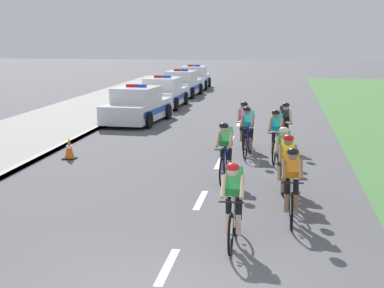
% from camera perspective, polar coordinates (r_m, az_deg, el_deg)
% --- Properties ---
extents(sidewalk_slab, '(4.49, 60.00, 0.12)m').
position_cam_1_polar(sidewalk_slab, '(23.97, -14.29, 1.25)').
color(sidewalk_slab, gray).
rests_on(sidewalk_slab, ground).
extents(kerb_edge, '(0.16, 60.00, 0.13)m').
position_cam_1_polar(kerb_edge, '(23.23, -9.35, 1.17)').
color(kerb_edge, '#9E9E99').
rests_on(kerb_edge, ground).
extents(lane_markings_centre, '(0.14, 25.60, 0.01)m').
position_cam_1_polar(lane_markings_centre, '(17.58, 2.51, -1.77)').
color(lane_markings_centre, white).
rests_on(lane_markings_centre, ground).
extents(cyclist_lead, '(0.42, 1.72, 1.56)m').
position_cam_1_polar(cyclist_lead, '(10.66, 3.83, -5.31)').
color(cyclist_lead, black).
rests_on(cyclist_lead, ground).
extents(cyclist_second, '(0.42, 1.72, 1.56)m').
position_cam_1_polar(cyclist_second, '(12.09, 9.14, -3.56)').
color(cyclist_second, black).
rests_on(cyclist_second, ground).
extents(cyclist_third, '(0.42, 1.72, 1.56)m').
position_cam_1_polar(cyclist_third, '(13.60, 8.76, -2.03)').
color(cyclist_third, black).
rests_on(cyclist_third, ground).
extents(cyclist_fourth, '(0.43, 1.72, 1.56)m').
position_cam_1_polar(cyclist_fourth, '(15.20, 3.08, -0.64)').
color(cyclist_fourth, black).
rests_on(cyclist_fourth, ground).
extents(cyclist_fifth, '(0.42, 1.72, 1.56)m').
position_cam_1_polar(cyclist_fifth, '(14.65, 8.42, -1.15)').
color(cyclist_fifth, black).
rests_on(cyclist_fifth, ground).
extents(cyclist_sixth, '(0.45, 1.72, 1.56)m').
position_cam_1_polar(cyclist_sixth, '(17.82, 7.76, 0.87)').
color(cyclist_sixth, black).
rests_on(cyclist_sixth, ground).
extents(cyclist_seventh, '(0.42, 1.72, 1.56)m').
position_cam_1_polar(cyclist_seventh, '(19.85, 4.82, 1.87)').
color(cyclist_seventh, black).
rests_on(cyclist_seventh, ground).
extents(cyclist_eighth, '(0.45, 1.72, 1.56)m').
position_cam_1_polar(cyclist_eighth, '(18.50, 5.16, 1.26)').
color(cyclist_eighth, black).
rests_on(cyclist_eighth, ground).
extents(cyclist_ninth, '(0.45, 1.72, 1.56)m').
position_cam_1_polar(cyclist_ninth, '(19.71, 8.51, 1.73)').
color(cyclist_ninth, black).
rests_on(cyclist_ninth, ground).
extents(police_car_nearest, '(2.32, 4.55, 1.59)m').
position_cam_1_polar(police_car_nearest, '(25.56, -5.05, 3.46)').
color(police_car_nearest, silver).
rests_on(police_car_nearest, ground).
extents(police_car_second, '(2.06, 4.43, 1.59)m').
position_cam_1_polar(police_car_second, '(30.94, -2.68, 4.64)').
color(police_car_second, white).
rests_on(police_car_second, ground).
extents(police_car_third, '(2.15, 4.47, 1.59)m').
position_cam_1_polar(police_car_third, '(36.51, -0.99, 5.48)').
color(police_car_third, silver).
rests_on(police_car_third, ground).
extents(police_car_furthest, '(2.10, 4.45, 1.59)m').
position_cam_1_polar(police_car_furthest, '(41.67, 0.18, 6.06)').
color(police_car_furthest, silver).
rests_on(police_car_furthest, ground).
extents(traffic_cone_near, '(0.36, 0.36, 0.64)m').
position_cam_1_polar(traffic_cone_near, '(18.44, -11.21, -0.42)').
color(traffic_cone_near, black).
rests_on(traffic_cone_near, ground).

